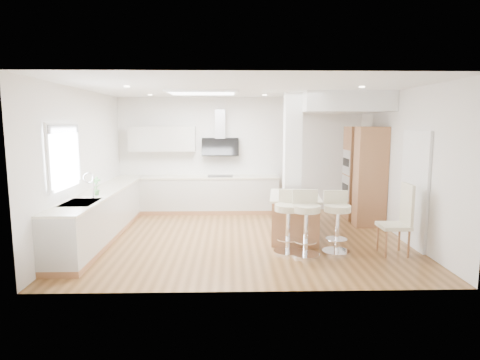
{
  "coord_description": "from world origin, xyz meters",
  "views": [
    {
      "loc": [
        -0.26,
        -7.45,
        2.17
      ],
      "look_at": [
        -0.07,
        0.4,
        1.06
      ],
      "focal_mm": 30.0,
      "sensor_mm": 36.0,
      "label": 1
    }
  ],
  "objects_px": {
    "bar_stool_a": "(288,218)",
    "dining_chair": "(400,217)",
    "peninsula": "(294,216)",
    "bar_stool_c": "(337,219)",
    "bar_stool_b": "(306,219)"
  },
  "relations": [
    {
      "from": "peninsula",
      "to": "bar_stool_c",
      "type": "distance_m",
      "value": 1.06
    },
    {
      "from": "dining_chair",
      "to": "peninsula",
      "type": "bearing_deg",
      "value": 147.83
    },
    {
      "from": "bar_stool_a",
      "to": "dining_chair",
      "type": "bearing_deg",
      "value": 17.26
    },
    {
      "from": "peninsula",
      "to": "bar_stool_a",
      "type": "relative_size",
      "value": 1.39
    },
    {
      "from": "bar_stool_c",
      "to": "bar_stool_b",
      "type": "bearing_deg",
      "value": -164.19
    },
    {
      "from": "bar_stool_b",
      "to": "dining_chair",
      "type": "xyz_separation_m",
      "value": [
        1.57,
        -0.0,
        0.03
      ]
    },
    {
      "from": "peninsula",
      "to": "dining_chair",
      "type": "relative_size",
      "value": 1.23
    },
    {
      "from": "peninsula",
      "to": "bar_stool_a",
      "type": "height_order",
      "value": "bar_stool_a"
    },
    {
      "from": "bar_stool_a",
      "to": "dining_chair",
      "type": "xyz_separation_m",
      "value": [
        1.84,
        -0.15,
        0.04
      ]
    },
    {
      "from": "bar_stool_c",
      "to": "dining_chair",
      "type": "distance_m",
      "value": 1.03
    },
    {
      "from": "bar_stool_a",
      "to": "bar_stool_b",
      "type": "xyz_separation_m",
      "value": [
        0.26,
        -0.15,
        0.01
      ]
    },
    {
      "from": "peninsula",
      "to": "bar_stool_b",
      "type": "distance_m",
      "value": 1.02
    },
    {
      "from": "peninsula",
      "to": "bar_stool_b",
      "type": "bearing_deg",
      "value": -81.59
    },
    {
      "from": "peninsula",
      "to": "bar_stool_a",
      "type": "xyz_separation_m",
      "value": [
        -0.24,
        -0.86,
        0.17
      ]
    },
    {
      "from": "bar_stool_a",
      "to": "dining_chair",
      "type": "height_order",
      "value": "dining_chair"
    }
  ]
}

